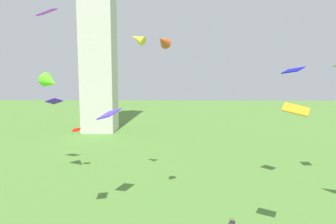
% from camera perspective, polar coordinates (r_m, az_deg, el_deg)
% --- Properties ---
extents(kite_flying_1, '(1.72, 1.32, 1.34)m').
position_cam_1_polar(kite_flying_1, '(29.33, -5.51, 13.00)').
color(kite_flying_1, gold).
extents(kite_flying_2, '(1.19, 1.47, 1.02)m').
position_cam_1_polar(kite_flying_2, '(22.65, -0.93, 12.66)').
color(kite_flying_2, '#CD4D22').
extents(kite_flying_3, '(1.69, 2.06, 0.79)m').
position_cam_1_polar(kite_flying_3, '(24.20, -10.56, -0.34)').
color(kite_flying_3, '#4E31E8').
extents(kite_flying_4, '(2.53, 2.47, 1.73)m').
position_cam_1_polar(kite_flying_4, '(32.06, -20.44, 5.15)').
color(kite_flying_4, '#55E620').
extents(kite_flying_5, '(0.85, 0.63, 0.42)m').
position_cam_1_polar(kite_flying_5, '(35.45, -16.19, -3.11)').
color(kite_flying_5, '#F11406').
extents(kite_flying_7, '(1.67, 1.40, 0.68)m').
position_cam_1_polar(kite_flying_7, '(18.95, 22.05, 0.45)').
color(kite_flying_7, orange).
extents(kite_flying_8, '(1.83, 2.01, 0.65)m').
position_cam_1_polar(kite_flying_8, '(29.71, 21.58, 7.01)').
color(kite_flying_8, '#1110C2').
extents(kite_flying_9, '(0.95, 1.23, 0.63)m').
position_cam_1_polar(kite_flying_9, '(18.79, -20.97, 16.46)').
color(kite_flying_9, purple).
extents(kite_flying_10, '(2.09, 1.81, 0.90)m').
position_cam_1_polar(kite_flying_10, '(37.82, -19.83, 1.85)').
color(kite_flying_10, '#4217D2').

